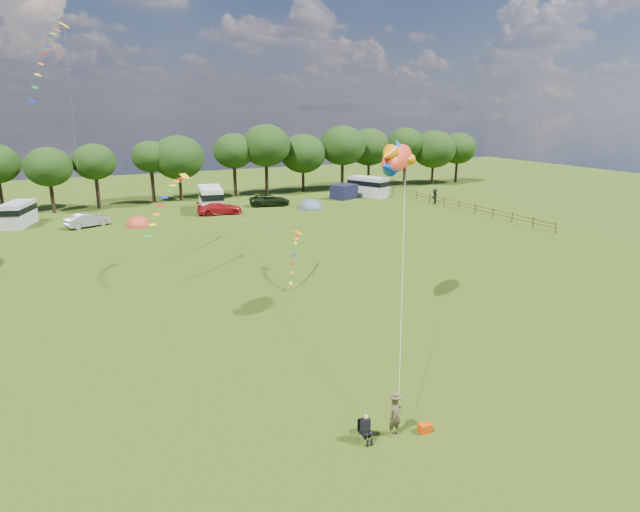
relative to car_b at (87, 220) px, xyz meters
name	(u,v)px	position (x,y,z in m)	size (l,w,h in m)	color
ground_plane	(392,375)	(11.13, -42.66, -0.76)	(180.00, 180.00, 0.00)	black
tree_line	(205,154)	(16.44, 12.33, 5.59)	(102.98, 10.98, 10.27)	black
fence	(451,202)	(43.13, -8.16, -0.06)	(0.12, 33.12, 1.20)	#472D19
car_b	(87,220)	(0.00, 0.00, 0.00)	(1.61, 4.30, 1.52)	gray
car_c	(219,208)	(14.85, 0.64, 0.02)	(2.19, 5.21, 1.56)	#B01317
car_d	(270,200)	(22.44, 3.50, -0.02)	(2.46, 5.45, 1.49)	black
campervan_b	(18,213)	(-6.70, 4.02, 0.63)	(3.75, 5.72, 2.59)	#B2B3B4
campervan_c	(211,198)	(14.53, 3.23, 0.86)	(3.63, 6.52, 3.02)	silver
campervan_d	(368,186)	(38.10, 4.33, 0.78)	(4.54, 6.33, 2.86)	#B6B6B8
tent_orange	(138,226)	(5.00, -1.77, -0.74)	(2.67, 2.93, 2.09)	red
tent_greyblue	(311,208)	(26.44, -0.75, -0.74)	(3.22, 3.53, 2.40)	#445565
awning_navy	(344,192)	(34.01, 4.20, 0.25)	(3.23, 2.63, 2.02)	#161733
kite_flyer	(395,416)	(8.43, -46.88, 0.09)	(0.62, 0.40, 1.69)	#4E462A
camp_chair	(365,425)	(7.16, -46.70, -0.05)	(0.48, 0.48, 1.19)	#99999E
kite_bag	(425,428)	(9.63, -47.25, -0.58)	(0.51, 0.34, 0.37)	#D33804
fish_kite	(395,159)	(15.41, -35.88, 8.89)	(4.09, 3.47, 2.29)	#F53D1D
streamer_kite_a	(50,48)	(-1.75, -17.64, 15.85)	(3.35, 5.71, 5.80)	yellow
streamer_kite_b	(170,195)	(4.94, -22.12, 5.58)	(4.35, 4.68, 3.82)	gold
streamer_kite_c	(295,248)	(13.07, -26.48, 1.56)	(3.15, 5.01, 2.81)	#D8A700
walker_a	(434,197)	(42.73, -5.06, 0.14)	(0.87, 0.54, 1.80)	black
walker_b	(435,196)	(43.68, -4.03, 0.19)	(1.22, 0.57, 1.90)	black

